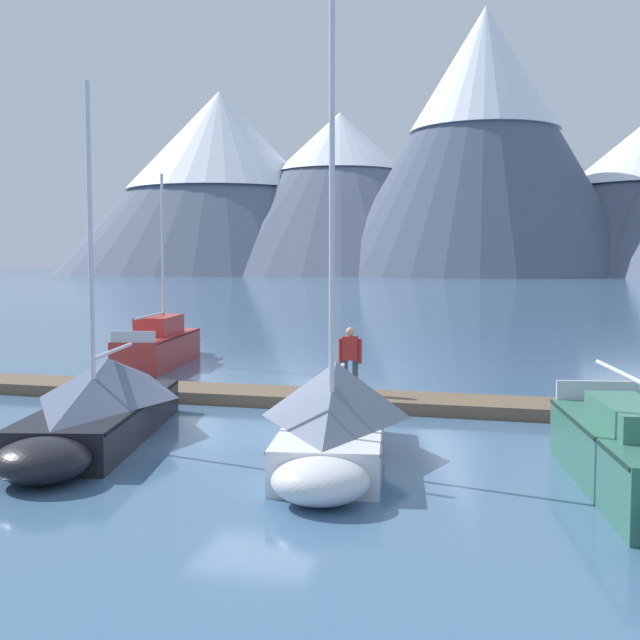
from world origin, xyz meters
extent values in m
plane|color=#426689|center=(0.00, 0.00, 0.00)|extent=(700.00, 700.00, 0.00)
cone|color=slate|center=(-72.46, 203.16, 26.12)|extent=(93.98, 93.98, 52.24)
cone|color=white|center=(-72.46, 203.16, 37.94)|extent=(54.20, 54.20, 28.69)
cone|color=slate|center=(-37.53, 204.71, 22.56)|extent=(92.85, 92.85, 45.11)
cone|color=white|center=(-37.53, 204.71, 36.76)|extent=(36.34, 36.34, 16.82)
cone|color=#4C566B|center=(2.31, 187.33, 33.12)|extent=(76.29, 76.29, 66.24)
cone|color=white|center=(2.31, 187.33, 50.93)|extent=(37.17, 37.17, 30.73)
cube|color=brown|center=(0.00, 4.00, 0.15)|extent=(20.15, 2.81, 0.30)
cylinder|color=#38383D|center=(-0.04, 3.26, 0.12)|extent=(19.26, 1.25, 0.24)
cylinder|color=#38383D|center=(0.04, 4.74, 0.12)|extent=(19.26, 1.25, 0.24)
cube|color=#B2332D|center=(-6.65, 10.08, 0.54)|extent=(2.26, 5.72, 1.09)
ellipsoid|color=#B2332D|center=(-7.04, 13.21, 0.54)|extent=(1.59, 2.27, 1.03)
cube|color=#501614|center=(-6.65, 10.08, 1.05)|extent=(2.28, 5.62, 0.06)
cylinder|color=silver|center=(-6.73, 10.75, 3.89)|extent=(0.10, 0.10, 5.61)
cylinder|color=silver|center=(-6.54, 9.19, 1.81)|extent=(0.47, 3.12, 0.08)
cube|color=#C03A35|center=(-6.66, 10.22, 1.41)|extent=(1.41, 2.62, 0.64)
cube|color=silver|center=(-6.31, 7.39, 1.27)|extent=(1.42, 0.28, 0.36)
cube|color=black|center=(-3.11, -0.71, 0.38)|extent=(2.94, 6.28, 0.76)
ellipsoid|color=black|center=(-2.50, -3.95, 0.38)|extent=(1.85, 1.90, 0.73)
cube|color=black|center=(-3.11, -0.71, 0.72)|extent=(2.96, 6.16, 0.06)
cylinder|color=silver|center=(-3.00, -1.28, 3.93)|extent=(0.10, 0.10, 6.33)
cylinder|color=silver|center=(-3.26, 0.09, 1.71)|extent=(0.60, 2.75, 0.08)
pyramid|color=#4C5670|center=(-3.19, -0.26, 1.18)|extent=(2.96, 5.14, 0.84)
cube|color=silver|center=(1.89, -1.44, 0.37)|extent=(2.32, 5.13, 0.73)
ellipsoid|color=silver|center=(2.21, -4.13, 0.37)|extent=(1.63, 1.49, 0.70)
cube|color=slate|center=(1.89, -1.44, 0.69)|extent=(2.35, 5.04, 0.06)
cylinder|color=silver|center=(1.97, -2.07, 4.90)|extent=(0.10, 0.10, 8.33)
cylinder|color=silver|center=(1.78, -0.55, 1.44)|extent=(0.44, 3.04, 0.08)
pyramid|color=slate|center=(1.85, -1.07, 1.25)|extent=(2.45, 4.18, 1.04)
cube|color=#336B56|center=(6.95, -2.40, 0.52)|extent=(2.30, 5.25, 1.03)
cube|color=#163027|center=(6.95, -2.40, 0.99)|extent=(2.32, 5.15, 0.06)
cylinder|color=silver|center=(6.83, -1.51, 1.75)|extent=(0.48, 3.20, 0.08)
cube|color=silver|center=(6.64, 0.04, 1.21)|extent=(1.51, 0.29, 0.36)
cylinder|color=#384256|center=(1.35, 3.95, 0.73)|extent=(0.14, 0.14, 0.86)
cylinder|color=#384256|center=(1.09, 3.94, 0.73)|extent=(0.14, 0.14, 0.86)
cube|color=#B22823|center=(1.22, 3.95, 1.46)|extent=(0.39, 0.23, 0.60)
sphere|color=tan|center=(1.22, 3.95, 1.88)|extent=(0.22, 0.22, 0.22)
cylinder|color=#B22823|center=(1.47, 3.96, 1.39)|extent=(0.09, 0.09, 0.62)
cylinder|color=#B22823|center=(0.97, 3.94, 1.39)|extent=(0.09, 0.09, 0.62)
camera|label=1|loc=(4.66, -15.41, 3.64)|focal=44.30mm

